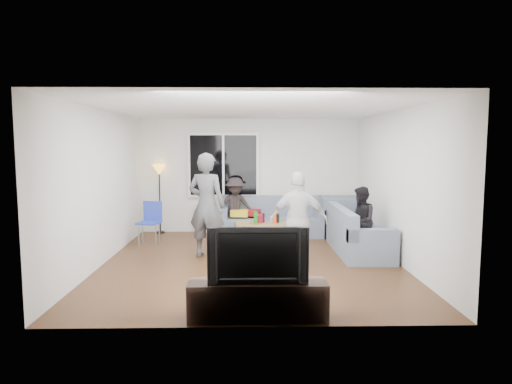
{
  "coord_description": "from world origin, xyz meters",
  "views": [
    {
      "loc": [
        -0.07,
        -7.49,
        2.0
      ],
      "look_at": [
        0.1,
        0.6,
        1.15
      ],
      "focal_mm": 31.28,
      "sensor_mm": 36.0,
      "label": 1
    }
  ],
  "objects_px": {
    "sofa_right_section": "(359,230)",
    "floor_lamp": "(160,199)",
    "coffee_table": "(263,233)",
    "side_chair": "(149,223)",
    "tv_console": "(258,300)",
    "player_left": "(207,205)",
    "player_right": "(299,221)",
    "television": "(258,254)",
    "spectator_right": "(361,221)",
    "spectator_back": "(235,207)",
    "sofa_back_section": "(271,217)"
  },
  "relations": [
    {
      "from": "spectator_right",
      "to": "floor_lamp",
      "type": "bearing_deg",
      "value": -113.33
    },
    {
      "from": "player_left",
      "to": "side_chair",
      "type": "bearing_deg",
      "value": -20.84
    },
    {
      "from": "sofa_back_section",
      "to": "sofa_right_section",
      "type": "bearing_deg",
      "value": -46.67
    },
    {
      "from": "player_right",
      "to": "side_chair",
      "type": "bearing_deg",
      "value": -27.3
    },
    {
      "from": "player_left",
      "to": "tv_console",
      "type": "bearing_deg",
      "value": 125.05
    },
    {
      "from": "floor_lamp",
      "to": "tv_console",
      "type": "bearing_deg",
      "value": -67.62
    },
    {
      "from": "sofa_back_section",
      "to": "tv_console",
      "type": "height_order",
      "value": "sofa_back_section"
    },
    {
      "from": "side_chair",
      "to": "floor_lamp",
      "type": "distance_m",
      "value": 1.22
    },
    {
      "from": "player_right",
      "to": "spectator_right",
      "type": "distance_m",
      "value": 1.61
    },
    {
      "from": "coffee_table",
      "to": "player_right",
      "type": "relative_size",
      "value": 0.69
    },
    {
      "from": "player_right",
      "to": "spectator_back",
      "type": "distance_m",
      "value": 2.96
    },
    {
      "from": "sofa_back_section",
      "to": "coffee_table",
      "type": "xyz_separation_m",
      "value": [
        -0.22,
        -0.71,
        -0.22
      ]
    },
    {
      "from": "television",
      "to": "sofa_back_section",
      "type": "bearing_deg",
      "value": 84.95
    },
    {
      "from": "side_chair",
      "to": "tv_console",
      "type": "height_order",
      "value": "side_chair"
    },
    {
      "from": "floor_lamp",
      "to": "television",
      "type": "bearing_deg",
      "value": -67.62
    },
    {
      "from": "sofa_right_section",
      "to": "floor_lamp",
      "type": "xyz_separation_m",
      "value": [
        -4.07,
        1.98,
        0.36
      ]
    },
    {
      "from": "spectator_right",
      "to": "player_right",
      "type": "bearing_deg",
      "value": -48.13
    },
    {
      "from": "spectator_right",
      "to": "sofa_right_section",
      "type": "bearing_deg",
      "value": -176.26
    },
    {
      "from": "side_chair",
      "to": "player_left",
      "type": "relative_size",
      "value": 0.46
    },
    {
      "from": "coffee_table",
      "to": "player_left",
      "type": "bearing_deg",
      "value": -131.76
    },
    {
      "from": "player_left",
      "to": "spectator_right",
      "type": "height_order",
      "value": "player_left"
    },
    {
      "from": "coffee_table",
      "to": "floor_lamp",
      "type": "distance_m",
      "value": 2.6
    },
    {
      "from": "player_right",
      "to": "spectator_back",
      "type": "height_order",
      "value": "player_right"
    },
    {
      "from": "sofa_back_section",
      "to": "floor_lamp",
      "type": "bearing_deg",
      "value": 172.25
    },
    {
      "from": "player_right",
      "to": "player_left",
      "type": "bearing_deg",
      "value": -21.95
    },
    {
      "from": "television",
      "to": "spectator_right",
      "type": "bearing_deg",
      "value": 57.09
    },
    {
      "from": "side_chair",
      "to": "spectator_right",
      "type": "height_order",
      "value": "spectator_right"
    },
    {
      "from": "coffee_table",
      "to": "spectator_right",
      "type": "height_order",
      "value": "spectator_right"
    },
    {
      "from": "player_left",
      "to": "spectator_right",
      "type": "distance_m",
      "value": 2.82
    },
    {
      "from": "spectator_back",
      "to": "tv_console",
      "type": "xyz_separation_m",
      "value": [
        0.38,
        -4.8,
        -0.43
      ]
    },
    {
      "from": "side_chair",
      "to": "tv_console",
      "type": "xyz_separation_m",
      "value": [
        2.11,
        -3.94,
        -0.21
      ]
    },
    {
      "from": "spectator_back",
      "to": "floor_lamp",
      "type": "bearing_deg",
      "value": 158.8
    },
    {
      "from": "coffee_table",
      "to": "side_chair",
      "type": "relative_size",
      "value": 1.28
    },
    {
      "from": "tv_console",
      "to": "player_left",
      "type": "bearing_deg",
      "value": 106.19
    },
    {
      "from": "sofa_back_section",
      "to": "floor_lamp",
      "type": "relative_size",
      "value": 1.47
    },
    {
      "from": "spectator_back",
      "to": "tv_console",
      "type": "distance_m",
      "value": 4.83
    },
    {
      "from": "television",
      "to": "coffee_table",
      "type": "bearing_deg",
      "value": 87.13
    },
    {
      "from": "television",
      "to": "spectator_back",
      "type": "bearing_deg",
      "value": 94.55
    },
    {
      "from": "spectator_back",
      "to": "coffee_table",
      "type": "bearing_deg",
      "value": -62.55
    },
    {
      "from": "coffee_table",
      "to": "tv_console",
      "type": "bearing_deg",
      "value": -92.87
    },
    {
      "from": "sofa_back_section",
      "to": "player_right",
      "type": "distance_m",
      "value": 2.76
    },
    {
      "from": "sofa_back_section",
      "to": "sofa_right_section",
      "type": "distance_m",
      "value": 2.25
    },
    {
      "from": "coffee_table",
      "to": "floor_lamp",
      "type": "bearing_deg",
      "value": 155.46
    },
    {
      "from": "player_left",
      "to": "player_right",
      "type": "xyz_separation_m",
      "value": [
        1.55,
        -0.84,
        -0.14
      ]
    },
    {
      "from": "coffee_table",
      "to": "sofa_right_section",
      "type": "bearing_deg",
      "value": -27.71
    },
    {
      "from": "player_left",
      "to": "tv_console",
      "type": "height_order",
      "value": "player_left"
    },
    {
      "from": "tv_console",
      "to": "television",
      "type": "relative_size",
      "value": 1.41
    },
    {
      "from": "player_right",
      "to": "tv_console",
      "type": "height_order",
      "value": "player_right"
    },
    {
      "from": "sofa_right_section",
      "to": "floor_lamp",
      "type": "distance_m",
      "value": 4.54
    },
    {
      "from": "spectator_right",
      "to": "tv_console",
      "type": "xyz_separation_m",
      "value": [
        -1.96,
        -3.03,
        -0.41
      ]
    }
  ]
}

